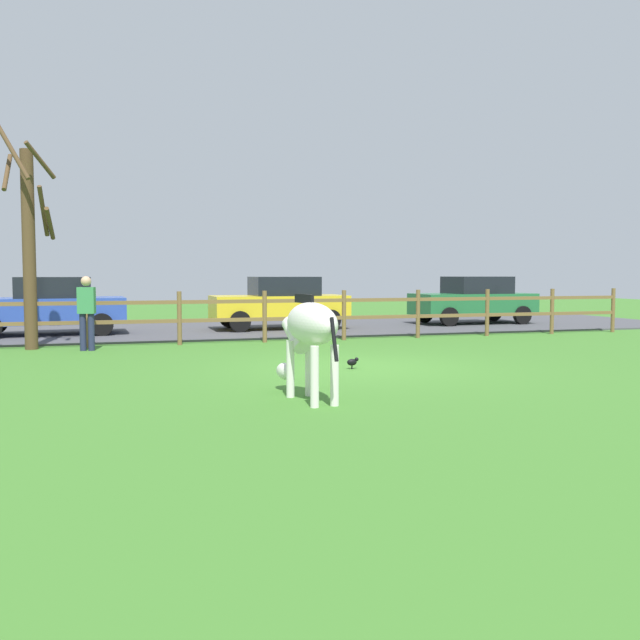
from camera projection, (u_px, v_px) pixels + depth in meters
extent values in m
plane|color=#3D7528|center=(360.00, 367.00, 12.39)|extent=(60.00, 60.00, 0.00)
cube|color=#47474C|center=(255.00, 328.00, 21.25)|extent=(28.00, 7.40, 0.05)
cylinder|color=brown|center=(88.00, 320.00, 15.71)|extent=(0.11, 0.11, 1.28)
cylinder|color=brown|center=(179.00, 318.00, 16.32)|extent=(0.11, 0.11, 1.28)
cylinder|color=brown|center=(265.00, 317.00, 16.92)|extent=(0.11, 0.11, 1.28)
cylinder|color=brown|center=(344.00, 315.00, 17.53)|extent=(0.11, 0.11, 1.28)
cylinder|color=brown|center=(418.00, 314.00, 18.14)|extent=(0.11, 0.11, 1.28)
cylinder|color=brown|center=(487.00, 313.00, 18.75)|extent=(0.11, 0.11, 1.28)
cylinder|color=brown|center=(552.00, 311.00, 19.35)|extent=(0.11, 0.11, 1.28)
cylinder|color=brown|center=(613.00, 310.00, 19.96)|extent=(0.11, 0.11, 1.28)
cube|color=brown|center=(265.00, 319.00, 16.93)|extent=(20.72, 0.06, 0.09)
cube|color=brown|center=(265.00, 301.00, 16.90)|extent=(20.72, 0.06, 0.09)
cylinder|color=#513A23|center=(29.00, 250.00, 15.24)|extent=(0.28, 0.28, 4.43)
cylinder|color=#513A23|center=(13.00, 152.00, 14.73)|extent=(0.76, 0.60, 1.25)
cylinder|color=#513A23|center=(40.00, 160.00, 14.96)|extent=(0.62, 0.72, 0.73)
cylinder|color=#513A23|center=(7.00, 172.00, 15.03)|extent=(0.15, 0.88, 0.92)
cylinder|color=#513A23|center=(43.00, 211.00, 15.24)|extent=(0.20, 0.74, 1.08)
cylinder|color=#513A23|center=(50.00, 224.00, 15.31)|extent=(0.16, 0.96, 0.68)
ellipsoid|color=white|center=(312.00, 324.00, 9.00)|extent=(0.64, 1.29, 0.56)
cylinder|color=white|center=(290.00, 369.00, 9.35)|extent=(0.11, 0.11, 0.78)
cylinder|color=white|center=(309.00, 368.00, 9.47)|extent=(0.11, 0.11, 0.78)
cylinder|color=white|center=(315.00, 377.00, 8.63)|extent=(0.11, 0.11, 0.78)
cylinder|color=white|center=(335.00, 375.00, 8.74)|extent=(0.11, 0.11, 0.78)
cylinder|color=white|center=(296.00, 335.00, 9.49)|extent=(0.32, 0.62, 0.51)
ellipsoid|color=white|center=(285.00, 371.00, 9.91)|extent=(0.26, 0.46, 0.24)
cube|color=black|center=(304.00, 299.00, 9.21)|extent=(0.12, 0.56, 0.12)
cylinder|color=black|center=(334.00, 339.00, 8.41)|extent=(0.08, 0.20, 0.54)
cylinder|color=black|center=(351.00, 367.00, 12.20)|extent=(0.01, 0.01, 0.06)
cylinder|color=black|center=(352.00, 367.00, 12.16)|extent=(0.01, 0.01, 0.06)
ellipsoid|color=black|center=(352.00, 362.00, 12.18)|extent=(0.18, 0.10, 0.12)
sphere|color=black|center=(357.00, 359.00, 12.20)|extent=(0.07, 0.07, 0.07)
cube|color=yellow|center=(279.00, 307.00, 20.55)|extent=(4.01, 1.74, 0.70)
cube|color=black|center=(284.00, 286.00, 20.55)|extent=(1.91, 1.58, 0.56)
cylinder|color=black|center=(240.00, 322.00, 19.36)|extent=(0.60, 0.19, 0.60)
cylinder|color=black|center=(229.00, 318.00, 20.98)|extent=(0.60, 0.19, 0.60)
cylinder|color=black|center=(331.00, 320.00, 20.17)|extent=(0.60, 0.19, 0.60)
cylinder|color=black|center=(314.00, 316.00, 21.79)|extent=(0.60, 0.19, 0.60)
cube|color=#2D4CAD|center=(48.00, 311.00, 18.53)|extent=(4.08, 1.91, 0.70)
cube|color=black|center=(53.00, 287.00, 18.54)|extent=(1.98, 1.66, 0.56)
cylinder|color=black|center=(102.00, 325.00, 18.21)|extent=(0.61, 0.21, 0.60)
cylinder|color=black|center=(99.00, 320.00, 19.81)|extent=(0.61, 0.21, 0.60)
cube|color=#236B38|center=(473.00, 304.00, 22.79)|extent=(4.04, 1.80, 0.70)
cube|color=black|center=(477.00, 285.00, 22.80)|extent=(1.94, 1.61, 0.56)
cylinder|color=black|center=(449.00, 317.00, 21.58)|extent=(0.60, 0.20, 0.60)
cylinder|color=black|center=(424.00, 314.00, 23.19)|extent=(0.60, 0.20, 0.60)
cylinder|color=black|center=(522.00, 315.00, 22.44)|extent=(0.60, 0.20, 0.60)
cylinder|color=black|center=(493.00, 312.00, 24.05)|extent=(0.60, 0.20, 0.60)
cylinder|color=#232847|center=(83.00, 332.00, 15.08)|extent=(0.14, 0.14, 0.82)
cylinder|color=#232847|center=(91.00, 332.00, 15.09)|extent=(0.14, 0.14, 0.82)
cube|color=#38844C|center=(86.00, 300.00, 15.04)|extent=(0.40, 0.29, 0.58)
sphere|color=tan|center=(86.00, 281.00, 15.01)|extent=(0.22, 0.22, 0.22)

